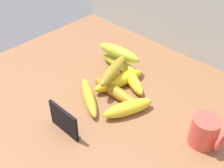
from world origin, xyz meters
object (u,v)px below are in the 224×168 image
at_px(banana_2, 117,93).
at_px(banana_3, 133,80).
at_px(coffee_mug, 205,132).
at_px(banana_6, 119,53).
at_px(chalkboard_sign, 64,121).
at_px(banana_5, 119,81).
at_px(banana_1, 120,64).
at_px(banana_7, 113,70).
at_px(banana_4, 128,108).
at_px(banana_0, 89,97).

distance_m(banana_2, banana_3, 0.08).
height_order(coffee_mug, banana_6, coffee_mug).
xyz_separation_m(chalkboard_sign, banana_5, (-0.03, 0.25, -0.02)).
distance_m(banana_1, banana_7, 0.11).
xyz_separation_m(coffee_mug, banana_3, (-0.30, 0.06, -0.02)).
height_order(banana_2, banana_5, banana_5).
distance_m(banana_1, banana_3, 0.10).
bearing_deg(banana_6, banana_2, -48.73).
relative_size(coffee_mug, banana_7, 0.50).
distance_m(chalkboard_sign, coffee_mug, 0.38).
xyz_separation_m(coffee_mug, banana_2, (-0.29, -0.02, -0.02)).
height_order(chalkboard_sign, banana_1, chalkboard_sign).
relative_size(banana_2, banana_4, 1.30).
bearing_deg(banana_5, banana_0, -97.54).
relative_size(coffee_mug, banana_6, 0.52).
height_order(chalkboard_sign, banana_5, chalkboard_sign).
distance_m(coffee_mug, banana_1, 0.41).
bearing_deg(chalkboard_sign, banana_3, 89.87).
height_order(banana_1, banana_7, banana_7).
bearing_deg(banana_0, banana_6, 106.85).
bearing_deg(banana_3, banana_2, -85.97).
distance_m(banana_1, banana_5, 0.10).
distance_m(coffee_mug, banana_5, 0.33).
relative_size(coffee_mug, banana_0, 0.48).
bearing_deg(banana_7, banana_3, 46.21).
bearing_deg(coffee_mug, banana_4, -165.82).
bearing_deg(banana_7, banana_2, -34.72).
height_order(banana_5, banana_6, banana_6).
bearing_deg(banana_2, banana_3, 94.03).
xyz_separation_m(banana_2, banana_3, (-0.01, 0.08, 0.00)).
bearing_deg(banana_1, banana_7, -59.68).
bearing_deg(banana_4, banana_6, 139.32).
distance_m(chalkboard_sign, banana_1, 0.34).
bearing_deg(banana_1, banana_4, -41.16).
distance_m(banana_6, banana_7, 0.11).
distance_m(coffee_mug, banana_7, 0.34).
height_order(banana_4, banana_6, banana_6).
xyz_separation_m(banana_5, banana_6, (-0.08, 0.08, 0.04)).
xyz_separation_m(chalkboard_sign, banana_0, (-0.05, 0.13, -0.02)).
bearing_deg(banana_5, banana_6, 133.17).
height_order(banana_2, banana_4, banana_4).
relative_size(banana_1, banana_3, 1.11).
bearing_deg(banana_5, banana_4, -35.48).
distance_m(chalkboard_sign, banana_7, 0.25).
distance_m(banana_1, banana_6, 0.04).
xyz_separation_m(banana_2, banana_4, (0.07, -0.03, 0.00)).
relative_size(banana_0, banana_5, 0.99).
bearing_deg(banana_5, banana_7, -141.37).
xyz_separation_m(banana_1, banana_6, (-0.01, 0.01, 0.04)).
bearing_deg(banana_4, coffee_mug, 14.18).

